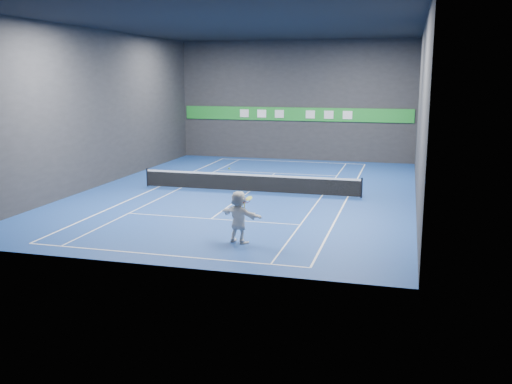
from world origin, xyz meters
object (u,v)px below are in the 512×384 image
(tennis_net, at_px, (249,182))
(tennis_racket, at_px, (246,201))
(tennis_ball, at_px, (229,168))
(player, at_px, (239,217))

(tennis_net, xyz_separation_m, tennis_racket, (2.60, -9.61, 1.12))
(tennis_ball, bearing_deg, player, -8.33)
(tennis_net, bearing_deg, player, -76.63)
(tennis_net, height_order, tennis_racket, tennis_racket)
(tennis_ball, relative_size, tennis_racket, 0.14)
(tennis_ball, xyz_separation_m, tennis_net, (-1.90, 9.60, -2.36))
(player, relative_size, tennis_racket, 4.00)
(player, distance_m, tennis_racket, 0.70)
(player, xyz_separation_m, tennis_ball, (-0.39, 0.06, 1.87))
(player, relative_size, tennis_ball, 28.93)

